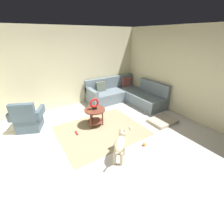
{
  "coord_description": "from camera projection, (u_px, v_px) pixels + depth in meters",
  "views": [
    {
      "loc": [
        -1.56,
        -2.52,
        2.43
      ],
      "look_at": [
        0.45,
        0.6,
        0.55
      ],
      "focal_mm": 24.6,
      "sensor_mm": 36.0,
      "label": 1
    }
  ],
  "objects": [
    {
      "name": "sectional_couch",
      "position": [
        125.0,
        95.0,
        6.09
      ],
      "size": [
        2.2,
        2.25,
        0.88
      ],
      "color": "slate",
      "rests_on": "ground_plane"
    },
    {
      "name": "dog",
      "position": [
        120.0,
        144.0,
        3.22
      ],
      "size": [
        0.65,
        0.62,
        0.63
      ],
      "rotation": [
        0.0,
        0.0,
        5.48
      ],
      "color": "beige",
      "rests_on": "ground_plane"
    },
    {
      "name": "ground_plane",
      "position": [
        110.0,
        147.0,
        3.77
      ],
      "size": [
        6.0,
        6.0,
        0.1
      ],
      "primitive_type": "cube",
      "color": "silver"
    },
    {
      "name": "dog_bed_mat",
      "position": [
        163.0,
        121.0,
        4.74
      ],
      "size": [
        0.8,
        0.6,
        0.09
      ],
      "primitive_type": "cube",
      "color": "#B2A38E",
      "rests_on": "ground_plane"
    },
    {
      "name": "torus_sculpture",
      "position": [
        94.0,
        104.0,
        4.27
      ],
      "size": [
        0.28,
        0.08,
        0.33
      ],
      "color": "black",
      "rests_on": "side_table"
    },
    {
      "name": "dog_toy_bone",
      "position": [
        130.0,
        128.0,
        4.4
      ],
      "size": [
        0.12,
        0.19,
        0.06
      ],
      "primitive_type": "ellipsoid",
      "rotation": [
        0.0,
        0.0,
        1.2
      ],
      "color": "silver",
      "rests_on": "ground_plane"
    },
    {
      "name": "wall_back",
      "position": [
        65.0,
        69.0,
        5.34
      ],
      "size": [
        6.0,
        0.12,
        2.7
      ],
      "primitive_type": "cube",
      "color": "beige",
      "rests_on": "ground_plane"
    },
    {
      "name": "side_table",
      "position": [
        95.0,
        113.0,
        4.4
      ],
      "size": [
        0.6,
        0.6,
        0.54
      ],
      "color": "brown",
      "rests_on": "ground_plane"
    },
    {
      "name": "dog_toy_ball",
      "position": [
        144.0,
        144.0,
        3.73
      ],
      "size": [
        0.08,
        0.08,
        0.08
      ],
      "primitive_type": "sphere",
      "color": "orange",
      "rests_on": "ground_plane"
    },
    {
      "name": "area_rug",
      "position": [
        101.0,
        130.0,
        4.34
      ],
      "size": [
        2.3,
        1.9,
        0.01
      ],
      "primitive_type": "cube",
      "color": "tan",
      "rests_on": "ground_plane"
    },
    {
      "name": "dog_toy_rope",
      "position": [
        77.0,
        133.0,
        4.19
      ],
      "size": [
        0.06,
        0.19,
        0.05
      ],
      "primitive_type": "cylinder",
      "rotation": [
        0.0,
        1.57,
        1.5
      ],
      "color": "red",
      "rests_on": "ground_plane"
    },
    {
      "name": "armchair",
      "position": [
        28.0,
        119.0,
        4.26
      ],
      "size": [
        0.97,
        0.87,
        0.88
      ],
      "rotation": [
        0.0,
        0.0,
        -0.42
      ],
      "color": "#4C6070",
      "rests_on": "ground_plane"
    },
    {
      "name": "wall_right",
      "position": [
        193.0,
        75.0,
        4.56
      ],
      "size": [
        0.12,
        6.0,
        2.7
      ],
      "primitive_type": "cube",
      "color": "beige",
      "rests_on": "ground_plane"
    }
  ]
}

